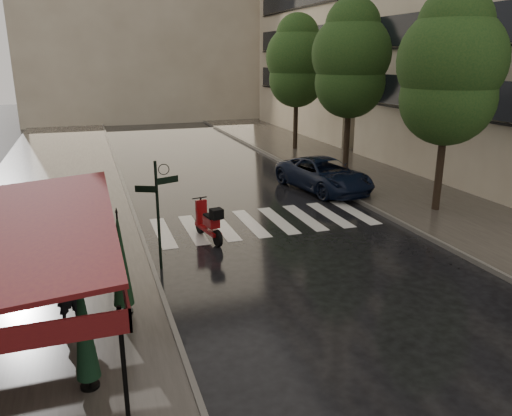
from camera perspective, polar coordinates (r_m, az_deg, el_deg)
ground at (r=11.99m, az=-2.81°, el=-11.68°), size 120.00×120.00×0.00m
sidewalk_near at (r=22.92m, az=-22.31°, el=1.27°), size 6.00×60.00×0.12m
sidewalk_far at (r=26.34m, az=11.56°, el=4.11°), size 5.50×60.00×0.12m
curb_near at (r=22.90m, az=-14.71°, el=2.03°), size 0.12×60.00×0.16m
curb_far at (r=25.07m, az=6.00°, el=3.75°), size 0.12×60.00×0.16m
crosswalk at (r=18.09m, az=0.98°, el=-1.56°), size 7.85×3.20×0.01m
signpost at (r=13.81m, az=-11.15°, el=0.16°), size 1.17×0.29×3.10m
haussmann_far at (r=41.15m, az=10.05°, el=21.56°), size 8.00×16.00×18.50m
backdrop_building at (r=48.69m, az=-12.71°, el=21.54°), size 22.00×6.00×20.00m
tree_near at (r=19.61m, az=21.34°, el=14.58°), size 3.80×3.80×7.99m
tree_mid at (r=25.35m, az=10.79°, el=16.29°), size 3.80×3.80×8.34m
tree_far at (r=31.73m, az=4.70°, el=16.34°), size 3.80×3.80×8.16m
pedestrian_with_umbrella at (r=11.26m, az=-21.02°, el=-5.04°), size 1.32×1.33×2.44m
scooter at (r=16.17m, az=-5.39°, el=-1.71°), size 0.71×1.94×1.28m
parked_car at (r=22.46m, az=7.75°, el=3.82°), size 3.23×5.46×1.43m
parasol_front at (r=9.20m, az=-19.13°, el=-12.44°), size 0.42×0.42×2.32m
parasol_back at (r=11.49m, az=-15.23°, el=-5.65°), size 0.46×0.46×2.46m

